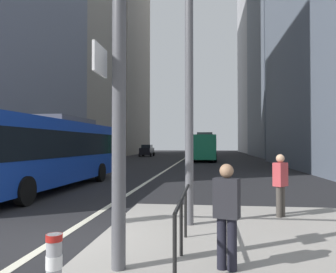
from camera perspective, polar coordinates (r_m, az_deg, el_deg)
name	(u,v)px	position (r m, az deg, el deg)	size (l,w,h in m)	color
ground_plane	(167,170)	(26.84, -0.22, -5.71)	(160.00, 160.00, 0.00)	black
lane_centre_line	(178,163)	(36.76, 1.69, -4.50)	(0.20, 80.00, 0.01)	beige
office_tower_left_far	(116,30)	(74.76, -8.95, 17.54)	(10.73, 23.27, 52.34)	gray
office_tower_right_far	(265,34)	(86.52, 16.26, 16.49)	(10.78, 24.31, 56.79)	#9E9EA3
city_bus_blue_oncoming	(47,149)	(15.93, -19.99, -2.06)	(2.92, 11.51, 3.40)	#14389E
city_bus_red_receding	(205,146)	(41.48, 6.35, -1.60)	(2.70, 11.03, 3.40)	#198456
car_oncoming_mid	(147,150)	(55.15, -3.64, -2.40)	(2.04, 4.33, 1.94)	black
car_receding_near	(204,150)	(63.89, 6.27, -2.24)	(2.19, 4.47, 1.94)	#232838
street_lamp_post	(189,12)	(8.61, 3.63, 20.59)	(5.50, 0.32, 8.00)	#56565B
bollard_left	(54,267)	(4.41, -18.96, -20.36)	(0.20, 0.20, 0.86)	#99999E
pedestrian_railing	(184,208)	(6.46, 2.68, -12.22)	(0.06, 3.50, 0.98)	black
pedestrian_waiting	(280,182)	(9.37, 18.71, -7.42)	(0.43, 0.44, 1.65)	#423D38
pedestrian_far	(227,211)	(5.31, 10.03, -12.49)	(0.43, 0.34, 1.62)	black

